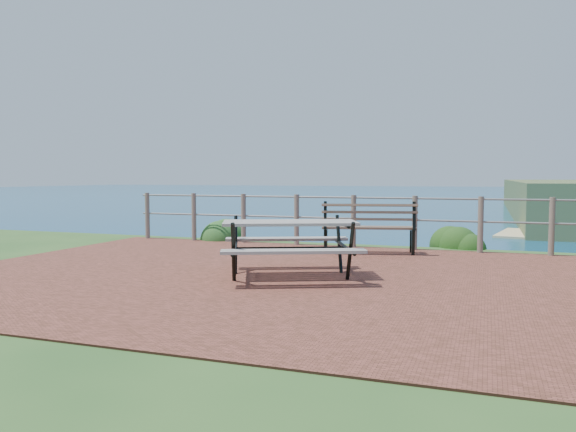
% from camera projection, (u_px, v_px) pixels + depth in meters
% --- Properties ---
extents(ground, '(10.00, 7.00, 0.12)m').
position_uv_depth(ground, '(297.00, 278.00, 7.61)').
color(ground, brown).
rests_on(ground, ground).
extents(ocean, '(1200.00, 1200.00, 0.00)m').
position_uv_depth(ocean, '(481.00, 181.00, 195.49)').
color(ocean, '#167585').
rests_on(ocean, ground).
extents(safety_railing, '(9.40, 0.10, 1.00)m').
position_uv_depth(safety_railing, '(354.00, 218.00, 10.71)').
color(safety_railing, '#6B5B4C').
rests_on(safety_railing, ground).
extents(picnic_table, '(1.92, 1.44, 0.75)m').
position_uv_depth(picnic_table, '(290.00, 243.00, 7.54)').
color(picnic_table, '#A49F93').
rests_on(picnic_table, ground).
extents(park_bench, '(1.69, 0.78, 0.92)m').
position_uv_depth(park_bench, '(369.00, 220.00, 9.89)').
color(park_bench, brown).
rests_on(park_bench, ground).
extents(shrub_lip_west, '(0.86, 0.86, 0.64)m').
position_uv_depth(shrub_lip_west, '(220.00, 239.00, 12.29)').
color(shrub_lip_west, '#295620').
rests_on(shrub_lip_west, ground).
extents(shrub_lip_east, '(0.84, 0.84, 0.60)m').
position_uv_depth(shrub_lip_east, '(458.00, 247.00, 10.86)').
color(shrub_lip_east, '#1C4916').
rests_on(shrub_lip_east, ground).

